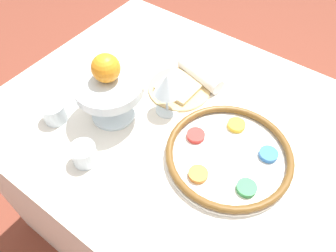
{
  "coord_description": "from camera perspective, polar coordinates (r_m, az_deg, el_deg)",
  "views": [
    {
      "loc": [
        -0.31,
        0.53,
        1.46
      ],
      "look_at": [
        0.02,
        0.07,
        0.76
      ],
      "focal_mm": 35.0,
      "sensor_mm": 36.0,
      "label": 1
    }
  ],
  "objects": [
    {
      "name": "fork_left",
      "position": [
        0.78,
        -0.34,
        -18.98
      ],
      "size": [
        0.06,
        0.17,
        0.01
      ],
      "color": "silver",
      "rests_on": "dining_table"
    },
    {
      "name": "orange_fruit",
      "position": [
        0.88,
        -10.78,
        9.89
      ],
      "size": [
        0.08,
        0.08,
        0.08
      ],
      "color": "orange",
      "rests_on": "fruit_stand"
    },
    {
      "name": "ground_plane",
      "position": [
        1.58,
        2.17,
        -16.18
      ],
      "size": [
        8.0,
        8.0,
        0.0
      ],
      "primitive_type": "plane",
      "color": "brown"
    },
    {
      "name": "dining_table",
      "position": [
        1.26,
        2.66,
        -9.79
      ],
      "size": [
        1.13,
        0.86,
        0.72
      ],
      "color": "silver",
      "rests_on": "ground_plane"
    },
    {
      "name": "fork_right",
      "position": [
        0.78,
        -2.19,
        -17.75
      ],
      "size": [
        0.06,
        0.17,
        0.01
      ],
      "color": "silver",
      "rests_on": "dining_table"
    },
    {
      "name": "seder_plate",
      "position": [
        0.88,
        10.54,
        -4.91
      ],
      "size": [
        0.34,
        0.34,
        0.03
      ],
      "color": "silver",
      "rests_on": "dining_table"
    },
    {
      "name": "bread_plate",
      "position": [
        1.04,
        2.01,
        6.74
      ],
      "size": [
        0.2,
        0.2,
        0.02
      ],
      "color": "tan",
      "rests_on": "dining_table"
    },
    {
      "name": "fruit_stand",
      "position": [
        0.91,
        -10.18,
        6.11
      ],
      "size": [
        0.19,
        0.19,
        0.13
      ],
      "color": "silver",
      "rests_on": "dining_table"
    },
    {
      "name": "cup_far",
      "position": [
        0.88,
        -14.41,
        -4.78
      ],
      "size": [
        0.07,
        0.07,
        0.06
      ],
      "color": "silver",
      "rests_on": "dining_table"
    },
    {
      "name": "cup_near",
      "position": [
        0.99,
        -19.23,
        2.23
      ],
      "size": [
        0.07,
        0.07,
        0.06
      ],
      "color": "silver",
      "rests_on": "dining_table"
    },
    {
      "name": "napkin_roll",
      "position": [
        1.06,
        5.61,
        8.99
      ],
      "size": [
        0.17,
        0.09,
        0.05
      ],
      "color": "white",
      "rests_on": "dining_table"
    },
    {
      "name": "wine_glass",
      "position": [
        0.91,
        -0.29,
        6.88
      ],
      "size": [
        0.08,
        0.08,
        0.14
      ],
      "color": "silver",
      "rests_on": "dining_table"
    }
  ]
}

